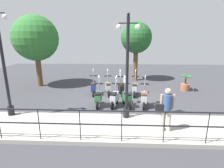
% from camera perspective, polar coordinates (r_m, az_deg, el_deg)
% --- Properties ---
extents(ground_plane, '(28.00, 28.00, 0.00)m').
position_cam_1_polar(ground_plane, '(9.81, 2.88, -5.42)').
color(ground_plane, '#38383D').
extents(promenade_walkway, '(2.20, 20.00, 0.15)m').
position_cam_1_polar(promenade_walkway, '(6.90, 3.02, -13.91)').
color(promenade_walkway, '#A39E93').
rests_on(promenade_walkway, ground_plane).
extents(fence_railing, '(0.04, 16.03, 1.07)m').
position_cam_1_polar(fence_railing, '(5.59, 3.22, -11.67)').
color(fence_railing, black).
rests_on(fence_railing, promenade_walkway).
extents(lamp_post_near, '(0.26, 0.90, 4.14)m').
position_cam_1_polar(lamp_post_near, '(6.96, 4.93, 3.04)').
color(lamp_post_near, black).
rests_on(lamp_post_near, promenade_walkway).
extents(lamp_post_far, '(0.26, 0.90, 4.52)m').
position_cam_1_polar(lamp_post_far, '(8.35, -31.70, 4.14)').
color(lamp_post_far, black).
rests_on(lamp_post_far, promenade_walkway).
extents(pedestrian_with_bag, '(0.34, 0.65, 1.59)m').
position_cam_1_polar(pedestrian_with_bag, '(6.40, 17.31, -7.05)').
color(pedestrian_with_bag, beige).
rests_on(pedestrian_with_bag, promenade_walkway).
extents(tree_large, '(3.09, 3.09, 4.92)m').
position_cam_1_polar(tree_large, '(13.39, -23.68, 13.47)').
color(tree_large, brown).
rests_on(tree_large, ground_plane).
extents(tree_distant, '(2.41, 2.41, 4.62)m').
position_cam_1_polar(tree_distant, '(14.18, 7.94, 14.57)').
color(tree_distant, brown).
rests_on(tree_distant, ground_plane).
extents(potted_palm, '(1.06, 0.66, 1.05)m').
position_cam_1_polar(potted_palm, '(12.50, 22.79, 0.00)').
color(potted_palm, '#9E5B3D').
rests_on(potted_palm, ground_plane).
extents(scooter_near_0, '(1.23, 0.46, 1.54)m').
position_cam_1_polar(scooter_near_0, '(8.93, 10.44, -4.45)').
color(scooter_near_0, black).
rests_on(scooter_near_0, ground_plane).
extents(scooter_near_1, '(1.20, 0.55, 1.54)m').
position_cam_1_polar(scooter_near_1, '(8.85, 4.83, -4.43)').
color(scooter_near_1, black).
rests_on(scooter_near_1, ground_plane).
extents(scooter_near_2, '(1.21, 0.52, 1.54)m').
position_cam_1_polar(scooter_near_2, '(8.84, 0.83, -4.39)').
color(scooter_near_2, black).
rests_on(scooter_near_2, ground_plane).
extents(scooter_near_3, '(1.23, 0.44, 1.54)m').
position_cam_1_polar(scooter_near_3, '(8.88, -4.49, -4.35)').
color(scooter_near_3, black).
rests_on(scooter_near_3, ground_plane).
extents(scooter_far_0, '(1.23, 0.45, 1.54)m').
position_cam_1_polar(scooter_far_0, '(10.58, 7.46, -1.27)').
color(scooter_far_0, black).
rests_on(scooter_far_0, ground_plane).
extents(scooter_far_1, '(1.22, 0.48, 1.54)m').
position_cam_1_polar(scooter_far_1, '(10.50, 2.99, -1.28)').
color(scooter_far_1, black).
rests_on(scooter_far_1, ground_plane).
extents(scooter_far_2, '(1.23, 0.45, 1.54)m').
position_cam_1_polar(scooter_far_2, '(10.61, -1.28, -1.09)').
color(scooter_far_2, black).
rests_on(scooter_far_2, ground_plane).
extents(scooter_far_3, '(1.23, 0.44, 1.54)m').
position_cam_1_polar(scooter_far_3, '(10.70, -6.09, -1.03)').
color(scooter_far_3, black).
rests_on(scooter_far_3, ground_plane).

